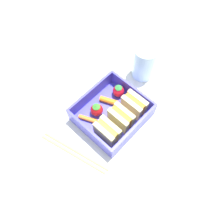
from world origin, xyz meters
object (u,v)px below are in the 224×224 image
(drinking_glass, at_px, (144,62))
(carrot_stick_left, at_px, (88,119))
(sandwich_left, at_px, (134,105))
(sandwich_center_left, at_px, (121,118))
(sandwich_center, at_px, (107,131))
(strawberry_left, at_px, (118,91))
(strawberry_far_left, at_px, (97,110))
(folded_napkin, at_px, (81,77))
(chopstick_pair, at_px, (74,152))
(carrot_stick_far_left, at_px, (109,101))

(drinking_glass, bearing_deg, carrot_stick_left, -0.88)
(sandwich_left, height_order, sandwich_center_left, same)
(sandwich_center, xyz_separation_m, strawberry_left, (-0.10, -0.06, -0.01))
(strawberry_left, relative_size, drinking_glass, 0.38)
(strawberry_far_left, bearing_deg, drinking_glass, 179.73)
(carrot_stick_left, relative_size, folded_napkin, 0.31)
(sandwich_center_left, xyz_separation_m, carrot_stick_left, (0.05, -0.06, -0.02))
(chopstick_pair, distance_m, folded_napkin, 0.22)
(sandwich_left, relative_size, folded_napkin, 0.39)
(sandwich_center, relative_size, folded_napkin, 0.39)
(sandwich_left, xyz_separation_m, carrot_stick_left, (0.10, -0.06, -0.02))
(carrot_stick_left, relative_size, drinking_glass, 0.49)
(sandwich_left, relative_size, carrot_stick_left, 1.25)
(carrot_stick_left, bearing_deg, sandwich_left, 147.31)
(strawberry_left, bearing_deg, drinking_glass, -179.31)
(carrot_stick_far_left, height_order, drinking_glass, drinking_glass)
(strawberry_left, relative_size, folded_napkin, 0.24)
(sandwich_center, bearing_deg, carrot_stick_far_left, -138.79)
(carrot_stick_left, bearing_deg, folded_napkin, -125.78)
(sandwich_center_left, relative_size, folded_napkin, 0.39)
(carrot_stick_far_left, height_order, strawberry_far_left, strawberry_far_left)
(sandwich_center_left, xyz_separation_m, sandwich_center, (0.05, 0.00, 0.00))
(sandwich_center, distance_m, strawberry_left, 0.12)
(carrot_stick_left, bearing_deg, chopstick_pair, 22.97)
(chopstick_pair, bearing_deg, folded_napkin, -137.50)
(sandwich_left, bearing_deg, sandwich_center, 0.00)
(sandwich_center_left, distance_m, strawberry_left, 0.08)
(strawberry_far_left, bearing_deg, strawberry_left, 178.45)
(carrot_stick_far_left, relative_size, drinking_glass, 0.50)
(carrot_stick_far_left, distance_m, folded_napkin, 0.12)
(sandwich_left, relative_size, sandwich_center, 1.00)
(sandwich_left, relative_size, drinking_glass, 0.61)
(carrot_stick_far_left, bearing_deg, sandwich_center_left, 70.74)
(folded_napkin, bearing_deg, sandwich_center, 66.07)
(chopstick_pair, height_order, drinking_glass, drinking_glass)
(strawberry_left, xyz_separation_m, carrot_stick_left, (0.11, -0.00, -0.01))
(sandwich_left, bearing_deg, drinking_glass, -151.57)
(sandwich_center_left, xyz_separation_m, drinking_glass, (-0.16, -0.06, 0.01))
(strawberry_left, distance_m, chopstick_pair, 0.19)
(strawberry_far_left, xyz_separation_m, drinking_glass, (-0.18, 0.00, 0.02))
(sandwich_center_left, height_order, folded_napkin, sandwich_center_left)
(strawberry_left, xyz_separation_m, carrot_stick_far_left, (0.03, -0.00, -0.01))
(sandwich_center_left, relative_size, strawberry_far_left, 1.57)
(strawberry_left, xyz_separation_m, drinking_glass, (-0.10, -0.00, 0.02))
(drinking_glass, bearing_deg, carrot_stick_far_left, 0.06)
(carrot_stick_left, distance_m, chopstick_pair, 0.09)
(sandwich_center_left, distance_m, strawberry_far_left, 0.07)
(sandwich_center_left, xyz_separation_m, chopstick_pair, (0.13, -0.03, -0.03))
(carrot_stick_far_left, bearing_deg, sandwich_left, 113.89)
(drinking_glass, relative_size, folded_napkin, 0.63)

